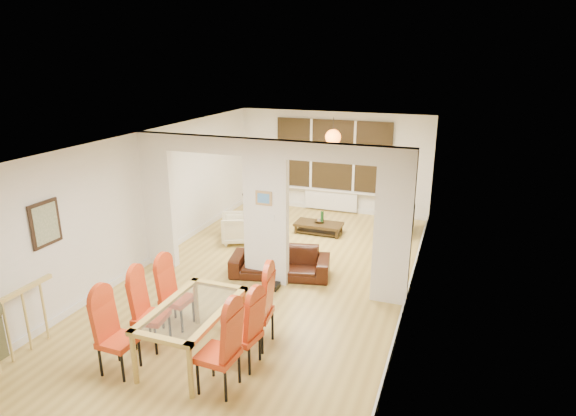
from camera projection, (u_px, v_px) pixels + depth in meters
The scene contains 24 objects.
floor at pixel (267, 281), 8.80m from camera, with size 5.00×9.00×0.01m, color tan.
room_walls at pixel (266, 213), 8.40m from camera, with size 5.00×9.00×2.60m, color silver, non-canonical shape.
divider_wall at pixel (266, 213), 8.40m from camera, with size 5.00×0.18×2.60m, color white.
bay_window_blinds at pixel (333, 155), 12.32m from camera, with size 3.00×0.08×1.80m, color black.
radiator at pixel (331, 200), 12.65m from camera, with size 1.40×0.08×0.50m, color white.
pendant_light at pixel (333, 137), 11.00m from camera, with size 0.36×0.36×0.36m, color orange.
stair_newel at pixel (23, 317), 6.50m from camera, with size 0.40×1.20×1.10m, color tan, non-canonical shape.
wall_poster at pixel (45, 224), 6.98m from camera, with size 0.04×0.52×0.67m, color gray.
pillar_photo at pixel (264, 198), 8.23m from camera, with size 0.30×0.03×0.25m, color #4C8CD8.
dining_table at pixel (194, 332), 6.47m from camera, with size 0.90×1.59×0.75m, color #B69643, non-canonical shape.
dining_chair_la at pixel (118, 335), 6.12m from camera, with size 0.42×0.42×1.06m, color #BF3613, non-canonical shape.
dining_chair_lb at pixel (151, 312), 6.68m from camera, with size 0.42×0.42×1.06m, color #BF3613, non-canonical shape.
dining_chair_lc at pixel (177, 295), 7.18m from camera, with size 0.41×0.41×1.02m, color #BF3613, non-canonical shape.
dining_chair_ra at pixel (218, 349), 5.78m from camera, with size 0.45×0.45×1.13m, color #BF3613, non-canonical shape.
dining_chair_rb at pixel (242, 330), 6.25m from camera, with size 0.41×0.41×1.04m, color #BF3613, non-canonical shape.
dining_chair_rc at pixel (255, 308), 6.70m from camera, with size 0.46×0.46×1.15m, color #BF3613, non-canonical shape.
sofa at pixel (280, 262), 8.94m from camera, with size 1.82×0.71×0.53m, color black.
armchair at pixel (237, 228), 10.55m from camera, with size 0.70×0.68×0.64m, color #EEE9C9.
person at pixel (251, 199), 10.82m from camera, with size 0.41×0.62×1.70m, color black.
television at pixel (403, 221), 11.12m from camera, with size 0.13×0.99×0.57m, color black.
coffee_table at pixel (319, 228), 11.13m from camera, with size 1.08×0.54×0.25m, color #352612, non-canonical shape.
bottle at pixel (322, 217), 11.06m from camera, with size 0.07×0.07×0.30m, color #143F19.
bowl at pixel (319, 221), 11.11m from camera, with size 0.22×0.22×0.05m, color #352612.
shoes at pixel (272, 286), 8.49m from camera, with size 0.23×0.24×0.09m, color black, non-canonical shape.
Camera 1 is at (3.11, -7.37, 3.92)m, focal length 30.00 mm.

